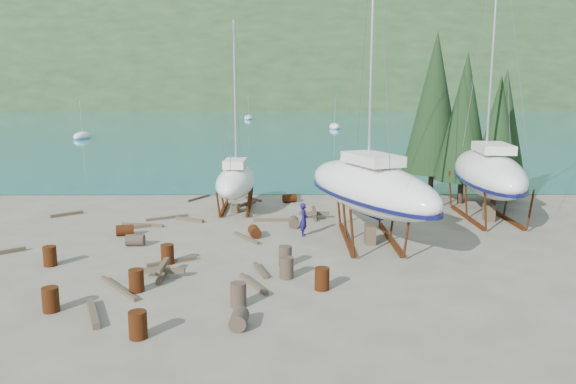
{
  "coord_description": "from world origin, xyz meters",
  "views": [
    {
      "loc": [
        0.65,
        -25.04,
        7.77
      ],
      "look_at": [
        0.82,
        3.0,
        2.49
      ],
      "focal_mm": 35.0,
      "sensor_mm": 36.0,
      "label": 1
    }
  ],
  "objects_px": {
    "large_sailboat_near": "(370,187)",
    "small_sailboat_shore": "(236,181)",
    "large_sailboat_far": "(488,172)",
    "worker": "(304,220)"
  },
  "relations": [
    {
      "from": "large_sailboat_near",
      "to": "small_sailboat_shore",
      "type": "bearing_deg",
      "value": 113.35
    },
    {
      "from": "large_sailboat_far",
      "to": "small_sailboat_shore",
      "type": "relative_size",
      "value": 1.47
    },
    {
      "from": "large_sailboat_near",
      "to": "large_sailboat_far",
      "type": "xyz_separation_m",
      "value": [
        7.72,
        4.85,
        0.01
      ]
    },
    {
      "from": "large_sailboat_far",
      "to": "worker",
      "type": "distance_m",
      "value": 11.8
    },
    {
      "from": "large_sailboat_near",
      "to": "worker",
      "type": "xyz_separation_m",
      "value": [
        -3.27,
        1.01,
        -1.92
      ]
    },
    {
      "from": "worker",
      "to": "large_sailboat_far",
      "type": "bearing_deg",
      "value": -63.23
    },
    {
      "from": "large_sailboat_near",
      "to": "worker",
      "type": "height_order",
      "value": "large_sailboat_near"
    },
    {
      "from": "large_sailboat_near",
      "to": "small_sailboat_shore",
      "type": "distance_m",
      "value": 10.3
    },
    {
      "from": "large_sailboat_far",
      "to": "small_sailboat_shore",
      "type": "height_order",
      "value": "large_sailboat_far"
    },
    {
      "from": "small_sailboat_shore",
      "to": "large_sailboat_far",
      "type": "bearing_deg",
      "value": -6.1
    }
  ]
}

